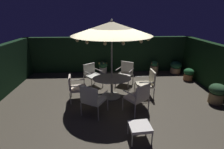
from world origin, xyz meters
The scene contains 16 objects.
ground_plane centered at (0.00, 0.00, -0.01)m, with size 8.62×6.70×0.02m, color #413B30.
hedge_backdrop_rear centered at (0.00, 3.20, 0.92)m, with size 8.62×0.30×1.84m, color black.
patio_dining_table centered at (0.00, 0.22, 0.56)m, with size 1.41×1.06×0.75m.
patio_umbrella centered at (0.00, 0.22, 2.49)m, with size 2.70×2.70×2.79m.
patio_chair_north centered at (0.77, -0.86, 0.57)m, with size 0.85×0.84×0.96m.
patio_chair_northeast centered at (1.34, 0.27, 0.55)m, with size 0.65×0.64×0.99m.
patio_chair_east centered at (0.66, 1.38, 0.56)m, with size 0.83×0.84×0.98m.
patio_chair_southeast centered at (-0.80, 1.28, 0.57)m, with size 0.84×0.85×0.95m.
patio_chair_south centered at (-1.31, 0.03, 0.54)m, with size 0.66×0.69×0.92m.
patio_chair_southwest centered at (-0.64, -0.95, 0.58)m, with size 0.85×0.85×1.01m.
ottoman_footrest centered at (0.57, -2.06, 0.36)m, with size 0.55×0.51×0.41m.
potted_plant_left_near centered at (-0.32, 2.75, 0.36)m, with size 0.47×0.46×0.64m.
potted_plant_right_far centered at (3.50, 2.70, 0.33)m, with size 0.56×0.56×0.63m.
potted_plant_back_center centered at (3.68, 1.69, 0.30)m, with size 0.45×0.45×0.57m.
potted_plant_front_corner centered at (3.61, -0.43, 0.39)m, with size 0.55×0.55×0.71m.
potted_plant_back_left centered at (2.36, 2.73, 0.32)m, with size 0.43×0.43×0.64m.
Camera 1 is at (-0.28, -5.28, 2.93)m, focal length 26.13 mm.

